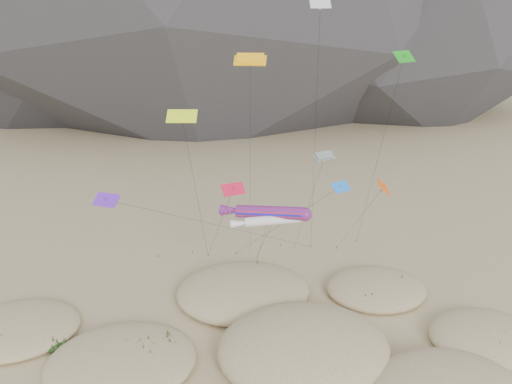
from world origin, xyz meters
The scene contains 8 objects.
dunes centered at (-2.15, 3.83, 0.71)m, with size 53.44×33.34×4.46m.
dune_grass centered at (-1.65, 3.02, 0.82)m, with size 44.40×28.57×1.50m.
kite_stakes centered at (1.72, 24.63, 0.15)m, with size 25.36×1.98×0.30m.
rainbow_tube_kite centered at (-0.16, 10.95, 11.08)m, with size 8.01×12.47×12.05m.
white_tube_kite centered at (0.05, 10.23, 10.58)m, with size 6.99×13.39×11.27m.
orange_parafoil centered at (-1.11, 14.58, 24.05)m, with size 3.05×10.45×24.82m.
multi_parafoil centered at (5.74, 13.37, 15.27)m, with size 2.34×11.92×15.87m.
delta_kites centered at (0.60, 11.89, 16.98)m, with size 30.01×16.70×29.15m.
Camera 1 is at (-7.90, -30.11, 29.00)m, focal length 35.00 mm.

